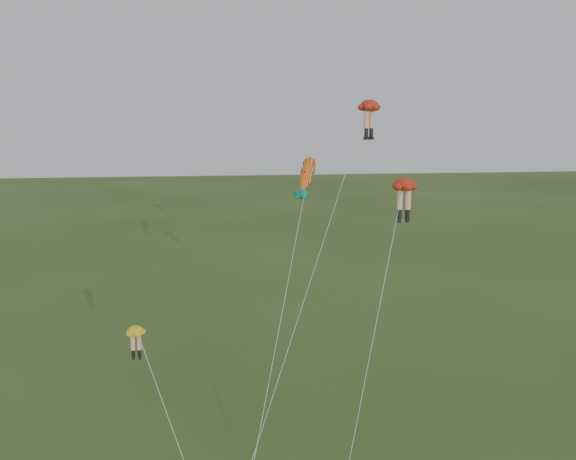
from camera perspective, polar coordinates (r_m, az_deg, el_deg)
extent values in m
ellipsoid|color=#B22612|center=(43.83, 7.25, 10.94)|extent=(2.13, 2.13, 0.77)
cylinder|color=#F8B092|center=(43.67, 7.00, 9.75)|extent=(0.34, 0.34, 1.18)
cylinder|color=black|center=(43.69, 6.98, 8.58)|extent=(0.27, 0.27, 0.59)
cube|color=black|center=(43.71, 6.97, 8.08)|extent=(0.35, 0.39, 0.17)
cylinder|color=#F8B092|center=(44.01, 7.44, 9.74)|extent=(0.34, 0.34, 1.18)
cylinder|color=black|center=(44.03, 7.41, 8.59)|extent=(0.27, 0.27, 0.59)
cube|color=black|center=(44.05, 7.40, 8.09)|extent=(0.35, 0.39, 0.17)
cylinder|color=silver|center=(37.58, 2.57, -2.82)|extent=(9.17, 13.04, 18.81)
ellipsoid|color=#B22612|center=(33.94, 10.31, 4.05)|extent=(1.61, 1.61, 0.69)
cylinder|color=#F8B092|center=(34.02, 9.91, 2.70)|extent=(0.31, 0.31, 1.06)
cylinder|color=black|center=(34.13, 9.86, 1.38)|extent=(0.24, 0.24, 0.53)
cube|color=black|center=(34.19, 9.85, 0.82)|extent=(0.23, 0.33, 0.15)
cylinder|color=#F8B092|center=(34.06, 10.61, 2.68)|extent=(0.31, 0.31, 1.06)
cylinder|color=black|center=(34.18, 10.57, 1.37)|extent=(0.24, 0.24, 0.53)
cube|color=black|center=(34.24, 10.55, 0.81)|extent=(0.23, 0.33, 0.15)
cylinder|color=silver|center=(32.79, 7.75, -8.69)|extent=(4.00, 4.67, 14.69)
ellipsoid|color=yellow|center=(32.15, -13.41, -8.71)|extent=(1.11, 1.11, 0.50)
cylinder|color=#F8B092|center=(32.34, -13.63, -9.70)|extent=(0.22, 0.22, 0.76)
cylinder|color=black|center=(32.54, -13.59, -10.63)|extent=(0.17, 0.17, 0.38)
cube|color=black|center=(32.63, -13.57, -11.03)|extent=(0.15, 0.23, 0.11)
cylinder|color=#F8B092|center=(32.34, -13.09, -9.67)|extent=(0.22, 0.22, 0.76)
cylinder|color=black|center=(32.54, -13.05, -10.61)|extent=(0.17, 0.17, 0.38)
cube|color=black|center=(32.63, -13.03, -11.01)|extent=(0.15, 0.23, 0.11)
cylinder|color=silver|center=(31.97, -10.65, -15.92)|extent=(3.05, 3.25, 7.91)
ellipsoid|color=gold|center=(39.49, 1.68, 4.97)|extent=(1.90, 2.62, 2.49)
sphere|color=gold|center=(39.49, 1.68, 4.97)|extent=(1.37, 1.54, 1.27)
cone|color=#12776C|center=(39.49, 1.68, 4.97)|extent=(1.16, 1.39, 1.20)
cone|color=#12776C|center=(39.49, 1.68, 4.97)|extent=(1.16, 1.39, 1.20)
cone|color=#12776C|center=(39.49, 1.68, 4.97)|extent=(0.66, 0.78, 0.67)
cone|color=#12776C|center=(39.49, 1.68, 4.97)|extent=(0.66, 0.78, 0.67)
cone|color=#AE1214|center=(39.49, 1.68, 4.97)|extent=(0.69, 0.79, 0.66)
cylinder|color=silver|center=(36.29, -0.54, -7.04)|extent=(4.14, 9.03, 14.25)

